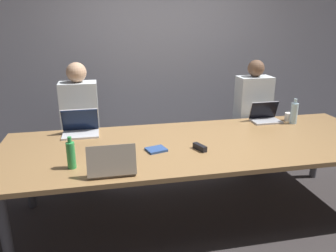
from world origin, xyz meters
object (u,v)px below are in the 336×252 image
Objects in this scene: bottle_far_right at (294,113)px; laptop_far_left at (80,127)px; laptop_near_left at (112,165)px; person_far_left at (81,128)px; bottle_near_left at (71,155)px; stapler at (200,147)px; cup_far_right at (288,117)px; laptop_far_right at (265,116)px; person_far_right at (252,119)px.

bottle_far_right is 0.77× the size of laptop_far_left.
person_far_left reaches higher than laptop_near_left.
stapler is at bearing 7.79° from bottle_near_left.
laptop_near_left is 0.99× the size of laptop_far_left.
stapler is (1.07, 0.15, -0.09)m from bottle_near_left.
stapler is at bearing -31.65° from laptop_far_left.
bottle_far_right is 1.34m from stapler.
laptop_far_left is 0.25× the size of person_far_left.
person_far_left is (-2.30, 0.42, -0.11)m from cup_far_right.
laptop_far_left is at bearing 179.62° from cup_far_right.
laptop_far_right is at bearing 0.71° from laptop_far_left.
bottle_far_right is 2.28m from laptop_far_left.
bottle_far_right is (-0.00, -0.10, 0.07)m from cup_far_right.
cup_far_right is 0.59× the size of stapler.
bottle_near_left reaches higher than stapler.
person_far_right is at bearing -143.31° from laptop_near_left.
person_far_left is at bearing 169.52° from laptop_far_right.
bottle_far_right reaches higher than bottle_near_left.
person_far_left is (-2.03, 0.38, -0.13)m from laptop_far_right.
bottle_far_right is at bearing -2.89° from laptop_far_left.
cup_far_right is 2.28m from laptop_far_left.
stapler is (-1.23, -0.53, -0.09)m from bottle_far_right.
bottle_near_left is (-2.31, -0.77, 0.06)m from cup_far_right.
laptop_near_left is (-2.01, -0.84, -0.05)m from bottle_far_right.
laptop_near_left is 0.84m from stapler.
person_far_right is at bearing 9.64° from laptop_far_left.
laptop_near_left is 0.25× the size of person_far_left.
bottle_near_left and laptop_far_left have the same top height.
cup_far_right is 0.06× the size of person_far_left.
laptop_near_left is at bearing -179.72° from stapler.
bottle_near_left is at bearing -158.23° from laptop_far_right.
cup_far_right reaches higher than stapler.
laptop_far_right is at bearing 171.60° from cup_far_right.
bottle_far_right reaches higher than stapler.
laptop_far_left reaches higher than cup_far_right.
laptop_near_left is 0.99m from laptop_far_left.
cup_far_right is 0.36× the size of bottle_near_left.
person_far_right is (0.00, 0.32, -0.14)m from laptop_far_right.
person_far_right reaches higher than stapler.
laptop_far_right is at bearing 12.85° from stapler.
laptop_far_left is at bearing -87.05° from person_far_left.
cup_far_right is 2.22m from laptop_near_left.
cup_far_right is at bearing 18.55° from bottle_near_left.
cup_far_right is at bearing -0.38° from laptop_far_left.
person_far_left is at bearing 178.34° from person_far_right.
bottle_far_right is 2.40m from bottle_near_left.
person_far_left reaches higher than bottle_far_right.
stapler is at bearing -44.44° from person_far_left.
person_far_right reaches higher than laptop_near_left.
laptop_far_right is 0.91× the size of laptop_near_left.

